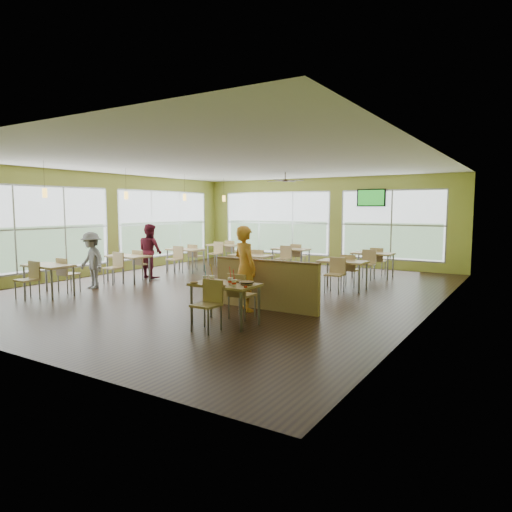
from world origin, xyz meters
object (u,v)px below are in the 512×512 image
object	(u,v)px
half_wall_divider	(266,284)
man_plaid	(245,268)
main_table	(225,290)
food_basket	(247,283)

from	to	relation	value
half_wall_divider	man_plaid	size ratio (longest dim) A/B	1.38
main_table	half_wall_divider	xyz separation A→B (m)	(0.00, 1.45, -0.11)
half_wall_divider	food_basket	bearing A→B (deg)	-73.17
main_table	man_plaid	distance (m)	1.19
man_plaid	main_table	bearing A→B (deg)	129.28
main_table	half_wall_divider	bearing A→B (deg)	90.00
main_table	food_basket	world-z (taller)	main_table
main_table	food_basket	xyz separation A→B (m)	(0.42, 0.08, 0.15)
half_wall_divider	man_plaid	xyz separation A→B (m)	(-0.30, -0.32, 0.35)
man_plaid	food_basket	distance (m)	1.27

